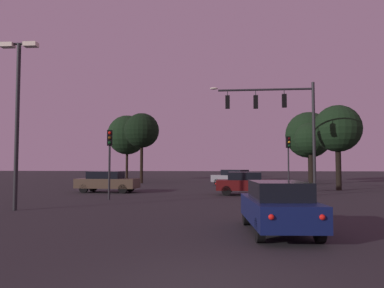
{
  "coord_description": "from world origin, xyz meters",
  "views": [
    {
      "loc": [
        0.31,
        -6.18,
        2.02
      ],
      "look_at": [
        -1.92,
        22.01,
        3.57
      ],
      "focal_mm": 34.93,
      "sensor_mm": 36.0,
      "label": 1
    }
  ],
  "objects_px": {
    "traffic_light_corner_left": "(288,152)",
    "parking_lot_lamp_post": "(18,102)",
    "tree_lot_edge": "(142,131)",
    "tree_right_cluster": "(338,129)",
    "tree_left_far": "(311,139)",
    "car_crossing_left": "(107,181)",
    "tree_behind_sign": "(127,135)",
    "car_nearside_lane": "(278,206)",
    "traffic_signal_mast_arm": "(281,115)",
    "car_crossing_right": "(246,183)",
    "traffic_light_corner_right": "(110,150)",
    "tree_center_horizon": "(309,135)",
    "car_far_lane": "(234,177)"
  },
  "relations": [
    {
      "from": "car_far_lane",
      "to": "tree_behind_sign",
      "type": "distance_m",
      "value": 18.98
    },
    {
      "from": "traffic_light_corner_left",
      "to": "car_crossing_right",
      "type": "bearing_deg",
      "value": -125.84
    },
    {
      "from": "traffic_signal_mast_arm",
      "to": "tree_center_horizon",
      "type": "bearing_deg",
      "value": 72.47
    },
    {
      "from": "car_crossing_left",
      "to": "tree_left_far",
      "type": "bearing_deg",
      "value": 36.31
    },
    {
      "from": "parking_lot_lamp_post",
      "to": "tree_right_cluster",
      "type": "height_order",
      "value": "parking_lot_lamp_post"
    },
    {
      "from": "car_crossing_left",
      "to": "tree_right_cluster",
      "type": "bearing_deg",
      "value": 11.48
    },
    {
      "from": "parking_lot_lamp_post",
      "to": "tree_lot_edge",
      "type": "xyz_separation_m",
      "value": [
        0.42,
        24.13,
        0.9
      ]
    },
    {
      "from": "traffic_light_corner_left",
      "to": "tree_lot_edge",
      "type": "distance_m",
      "value": 17.38
    },
    {
      "from": "car_crossing_left",
      "to": "tree_center_horizon",
      "type": "relative_size",
      "value": 0.55
    },
    {
      "from": "car_crossing_right",
      "to": "car_far_lane",
      "type": "distance_m",
      "value": 10.94
    },
    {
      "from": "traffic_signal_mast_arm",
      "to": "tree_right_cluster",
      "type": "bearing_deg",
      "value": 43.03
    },
    {
      "from": "tree_behind_sign",
      "to": "tree_left_far",
      "type": "relative_size",
      "value": 1.33
    },
    {
      "from": "traffic_light_corner_right",
      "to": "car_crossing_right",
      "type": "xyz_separation_m",
      "value": [
        8.09,
        3.89,
        -2.06
      ]
    },
    {
      "from": "car_crossing_left",
      "to": "tree_lot_edge",
      "type": "height_order",
      "value": "tree_lot_edge"
    },
    {
      "from": "traffic_light_corner_left",
      "to": "parking_lot_lamp_post",
      "type": "height_order",
      "value": "parking_lot_lamp_post"
    },
    {
      "from": "traffic_signal_mast_arm",
      "to": "traffic_light_corner_right",
      "type": "bearing_deg",
      "value": -158.24
    },
    {
      "from": "traffic_light_corner_left",
      "to": "car_crossing_left",
      "type": "height_order",
      "value": "traffic_light_corner_left"
    },
    {
      "from": "tree_right_cluster",
      "to": "traffic_signal_mast_arm",
      "type": "bearing_deg",
      "value": -136.97
    },
    {
      "from": "car_nearside_lane",
      "to": "tree_lot_edge",
      "type": "distance_m",
      "value": 30.94
    },
    {
      "from": "car_crossing_left",
      "to": "tree_right_cluster",
      "type": "distance_m",
      "value": 18.22
    },
    {
      "from": "tree_behind_sign",
      "to": "tree_lot_edge",
      "type": "height_order",
      "value": "tree_behind_sign"
    },
    {
      "from": "parking_lot_lamp_post",
      "to": "traffic_light_corner_right",
      "type": "bearing_deg",
      "value": 63.04
    },
    {
      "from": "tree_left_far",
      "to": "tree_right_cluster",
      "type": "distance_m",
      "value": 9.36
    },
    {
      "from": "traffic_signal_mast_arm",
      "to": "traffic_light_corner_left",
      "type": "bearing_deg",
      "value": 74.51
    },
    {
      "from": "car_nearside_lane",
      "to": "car_crossing_left",
      "type": "distance_m",
      "value": 18.22
    },
    {
      "from": "car_crossing_left",
      "to": "tree_center_horizon",
      "type": "height_order",
      "value": "tree_center_horizon"
    },
    {
      "from": "traffic_signal_mast_arm",
      "to": "car_far_lane",
      "type": "xyz_separation_m",
      "value": [
        -2.8,
        10.66,
        -4.57
      ]
    },
    {
      "from": "car_crossing_right",
      "to": "traffic_light_corner_left",
      "type": "bearing_deg",
      "value": 54.16
    },
    {
      "from": "parking_lot_lamp_post",
      "to": "tree_left_far",
      "type": "distance_m",
      "value": 29.85
    },
    {
      "from": "car_nearside_lane",
      "to": "car_crossing_right",
      "type": "xyz_separation_m",
      "value": [
        -0.03,
        13.7,
        -0.0
      ]
    },
    {
      "from": "traffic_light_corner_left",
      "to": "parking_lot_lamp_post",
      "type": "xyz_separation_m",
      "value": [
        -14.39,
        -14.14,
        1.8
      ]
    },
    {
      "from": "parking_lot_lamp_post",
      "to": "tree_center_horizon",
      "type": "bearing_deg",
      "value": 57.06
    },
    {
      "from": "car_crossing_left",
      "to": "tree_right_cluster",
      "type": "height_order",
      "value": "tree_right_cluster"
    },
    {
      "from": "car_nearside_lane",
      "to": "parking_lot_lamp_post",
      "type": "bearing_deg",
      "value": 156.79
    },
    {
      "from": "car_nearside_lane",
      "to": "parking_lot_lamp_post",
      "type": "height_order",
      "value": "parking_lot_lamp_post"
    },
    {
      "from": "parking_lot_lamp_post",
      "to": "car_far_lane",
      "type": "bearing_deg",
      "value": 62.87
    },
    {
      "from": "tree_lot_edge",
      "to": "tree_left_far",
      "type": "bearing_deg",
      "value": -1.9
    },
    {
      "from": "traffic_signal_mast_arm",
      "to": "tree_left_far",
      "type": "height_order",
      "value": "traffic_signal_mast_arm"
    },
    {
      "from": "car_crossing_left",
      "to": "tree_lot_edge",
      "type": "bearing_deg",
      "value": 91.67
    },
    {
      "from": "tree_lot_edge",
      "to": "tree_center_horizon",
      "type": "bearing_deg",
      "value": 18.11
    },
    {
      "from": "car_crossing_right",
      "to": "tree_right_cluster",
      "type": "distance_m",
      "value": 9.92
    },
    {
      "from": "car_crossing_left",
      "to": "tree_right_cluster",
      "type": "relative_size",
      "value": 0.69
    },
    {
      "from": "tree_center_horizon",
      "to": "tree_lot_edge",
      "type": "relative_size",
      "value": 1.1
    },
    {
      "from": "car_far_lane",
      "to": "tree_left_far",
      "type": "relative_size",
      "value": 0.69
    },
    {
      "from": "tree_center_horizon",
      "to": "tree_lot_edge",
      "type": "height_order",
      "value": "tree_center_horizon"
    },
    {
      "from": "tree_lot_edge",
      "to": "car_crossing_left",
      "type": "bearing_deg",
      "value": -88.33
    },
    {
      "from": "traffic_light_corner_left",
      "to": "tree_behind_sign",
      "type": "height_order",
      "value": "tree_behind_sign"
    },
    {
      "from": "parking_lot_lamp_post",
      "to": "tree_left_far",
      "type": "xyz_separation_m",
      "value": [
        18.35,
        23.54,
        -0.19
      ]
    },
    {
      "from": "tree_left_far",
      "to": "tree_right_cluster",
      "type": "bearing_deg",
      "value": -90.74
    },
    {
      "from": "tree_lot_edge",
      "to": "tree_right_cluster",
      "type": "bearing_deg",
      "value": -29.18
    }
  ]
}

